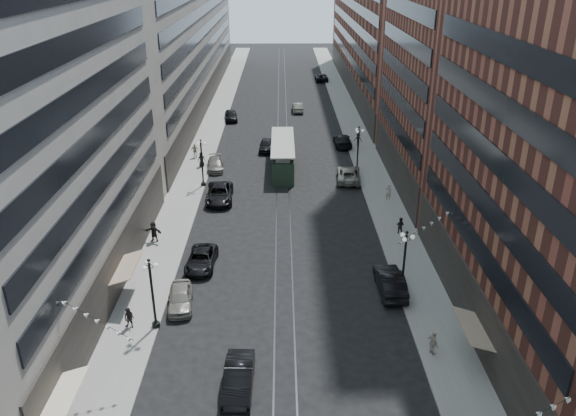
{
  "coord_description": "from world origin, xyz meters",
  "views": [
    {
      "loc": [
        -0.14,
        -5.26,
        24.44
      ],
      "look_at": [
        0.38,
        37.74,
        5.0
      ],
      "focal_mm": 35.0,
      "sensor_mm": 36.0,
      "label": 1
    }
  ],
  "objects_px": {
    "car_7": "(220,194)",
    "pedestrian_4": "(433,343)",
    "car_2": "(201,259)",
    "pedestrian_5": "(154,232)",
    "car_5": "(239,379)",
    "car_extra_1": "(321,77)",
    "car_9": "(231,115)",
    "pedestrian_extra_1": "(202,159)",
    "lamppost_se_mid": "(358,147)",
    "car_8": "(215,164)",
    "lamppost_se_far": "(404,261)",
    "car_11": "(348,174)",
    "streetcar": "(283,156)",
    "pedestrian_8": "(388,192)",
    "lamppost_sw_mid": "(202,161)",
    "car_extra_0": "(180,298)",
    "lamppost_sw_far": "(152,291)",
    "car_10": "(390,282)",
    "pedestrian_2": "(129,318)",
    "car_12": "(343,140)",
    "pedestrian_9": "(358,139)",
    "car_14": "(298,107)",
    "car_13": "(266,145)",
    "pedestrian_7": "(400,225)",
    "pedestrian_6": "(195,151)"
  },
  "relations": [
    {
      "from": "car_7",
      "to": "pedestrian_4",
      "type": "bearing_deg",
      "value": -59.7
    },
    {
      "from": "car_2",
      "to": "pedestrian_4",
      "type": "relative_size",
      "value": 3.02
    },
    {
      "from": "car_2",
      "to": "pedestrian_5",
      "type": "relative_size",
      "value": 2.63
    },
    {
      "from": "car_5",
      "to": "car_extra_1",
      "type": "distance_m",
      "value": 93.35
    },
    {
      "from": "car_9",
      "to": "pedestrian_extra_1",
      "type": "xyz_separation_m",
      "value": [
        -1.91,
        -21.96,
        0.23
      ]
    },
    {
      "from": "lamppost_se_mid",
      "to": "car_8",
      "type": "bearing_deg",
      "value": 178.19
    },
    {
      "from": "lamppost_se_far",
      "to": "car_11",
      "type": "relative_size",
      "value": 0.95
    },
    {
      "from": "streetcar",
      "to": "car_5",
      "type": "relative_size",
      "value": 2.54
    },
    {
      "from": "pedestrian_4",
      "to": "pedestrian_8",
      "type": "relative_size",
      "value": 0.91
    },
    {
      "from": "lamppost_sw_mid",
      "to": "car_extra_0",
      "type": "bearing_deg",
      "value": -86.88
    },
    {
      "from": "lamppost_se_far",
      "to": "car_2",
      "type": "xyz_separation_m",
      "value": [
        -16.25,
        4.66,
        -2.39
      ]
    },
    {
      "from": "lamppost_sw_far",
      "to": "car_5",
      "type": "distance_m",
      "value": 9.26
    },
    {
      "from": "lamppost_se_far",
      "to": "car_10",
      "type": "height_order",
      "value": "lamppost_se_far"
    },
    {
      "from": "lamppost_sw_far",
      "to": "streetcar",
      "type": "relative_size",
      "value": 0.44
    },
    {
      "from": "pedestrian_2",
      "to": "car_12",
      "type": "xyz_separation_m",
      "value": [
        19.42,
        42.03,
        -0.13
      ]
    },
    {
      "from": "lamppost_sw_far",
      "to": "pedestrian_9",
      "type": "bearing_deg",
      "value": 64.64
    },
    {
      "from": "car_extra_1",
      "to": "car_14",
      "type": "bearing_deg",
      "value": 76.32
    },
    {
      "from": "lamppost_se_mid",
      "to": "pedestrian_5",
      "type": "bearing_deg",
      "value": -138.36
    },
    {
      "from": "car_14",
      "to": "car_extra_1",
      "type": "bearing_deg",
      "value": -105.81
    },
    {
      "from": "car_9",
      "to": "pedestrian_8",
      "type": "relative_size",
      "value": 2.64
    },
    {
      "from": "car_2",
      "to": "car_13",
      "type": "bearing_deg",
      "value": 83.38
    },
    {
      "from": "lamppost_sw_far",
      "to": "pedestrian_8",
      "type": "bearing_deg",
      "value": 47.67
    },
    {
      "from": "car_5",
      "to": "pedestrian_7",
      "type": "relative_size",
      "value": 3.08
    },
    {
      "from": "lamppost_sw_far",
      "to": "pedestrian_8",
      "type": "height_order",
      "value": "lamppost_sw_far"
    },
    {
      "from": "car_13",
      "to": "car_extra_1",
      "type": "relative_size",
      "value": 0.84
    },
    {
      "from": "lamppost_sw_far",
      "to": "car_2",
      "type": "height_order",
      "value": "lamppost_sw_far"
    },
    {
      "from": "pedestrian_5",
      "to": "car_extra_1",
      "type": "relative_size",
      "value": 0.35
    },
    {
      "from": "car_extra_0",
      "to": "car_extra_1",
      "type": "bearing_deg",
      "value": 71.92
    },
    {
      "from": "car_9",
      "to": "car_2",
      "type": "bearing_deg",
      "value": -95.47
    },
    {
      "from": "lamppost_se_far",
      "to": "car_11",
      "type": "xyz_separation_m",
      "value": [
        -1.46,
        24.62,
        -2.29
      ]
    },
    {
      "from": "streetcar",
      "to": "pedestrian_6",
      "type": "distance_m",
      "value": 12.09
    },
    {
      "from": "pedestrian_8",
      "to": "car_11",
      "type": "bearing_deg",
      "value": -68.1
    },
    {
      "from": "pedestrian_5",
      "to": "pedestrian_6",
      "type": "bearing_deg",
      "value": 107.34
    },
    {
      "from": "car_8",
      "to": "car_extra_0",
      "type": "height_order",
      "value": "car_extra_0"
    },
    {
      "from": "car_10",
      "to": "pedestrian_8",
      "type": "bearing_deg",
      "value": -100.63
    },
    {
      "from": "car_2",
      "to": "pedestrian_9",
      "type": "height_order",
      "value": "pedestrian_9"
    },
    {
      "from": "car_8",
      "to": "pedestrian_extra_1",
      "type": "bearing_deg",
      "value": 148.45
    },
    {
      "from": "car_9",
      "to": "car_extra_1",
      "type": "bearing_deg",
      "value": 54.69
    },
    {
      "from": "car_9",
      "to": "car_14",
      "type": "distance_m",
      "value": 12.19
    },
    {
      "from": "lamppost_sw_mid",
      "to": "pedestrian_5",
      "type": "bearing_deg",
      "value": -101.42
    },
    {
      "from": "lamppost_sw_far",
      "to": "car_7",
      "type": "height_order",
      "value": "lamppost_sw_far"
    },
    {
      "from": "car_extra_0",
      "to": "car_12",
      "type": "bearing_deg",
      "value": 60.39
    },
    {
      "from": "pedestrian_2",
      "to": "pedestrian_7",
      "type": "bearing_deg",
      "value": 48.0
    },
    {
      "from": "pedestrian_2",
      "to": "pedestrian_5",
      "type": "height_order",
      "value": "pedestrian_5"
    },
    {
      "from": "pedestrian_7",
      "to": "lamppost_sw_far",
      "type": "bearing_deg",
      "value": 66.13
    },
    {
      "from": "lamppost_sw_mid",
      "to": "pedestrian_2",
      "type": "distance_m",
      "value": 27.26
    },
    {
      "from": "car_8",
      "to": "pedestrian_7",
      "type": "bearing_deg",
      "value": -48.61
    },
    {
      "from": "car_2",
      "to": "car_12",
      "type": "height_order",
      "value": "car_12"
    },
    {
      "from": "car_12",
      "to": "car_14",
      "type": "relative_size",
      "value": 1.18
    },
    {
      "from": "lamppost_se_mid",
      "to": "car_14",
      "type": "relative_size",
      "value": 1.17
    }
  ]
}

